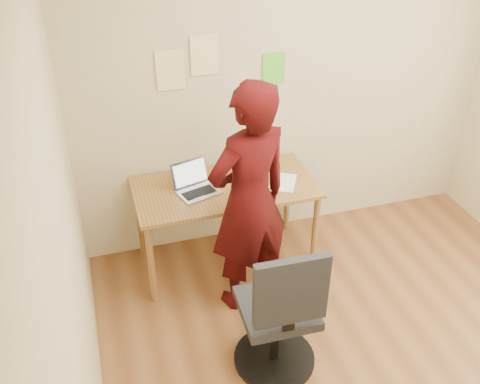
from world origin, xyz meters
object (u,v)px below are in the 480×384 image
object	(u,v)px
laptop	(195,185)
person	(249,201)
phone	(264,194)
office_chair	(280,319)
desk	(225,195)

from	to	relation	value
laptop	person	bearing A→B (deg)	-75.65
phone	person	world-z (taller)	person
laptop	office_chair	world-z (taller)	office_chair
phone	laptop	bearing A→B (deg)	127.33
laptop	office_chair	bearing A→B (deg)	-93.90
desk	office_chair	distance (m)	1.18
desk	person	distance (m)	0.52
laptop	desk	bearing A→B (deg)	-17.23
laptop	office_chair	size ratio (longest dim) A/B	0.35
desk	laptop	xyz separation A→B (m)	(-0.23, 0.00, 0.14)
phone	person	xyz separation A→B (m)	(-0.20, -0.26, 0.14)
phone	office_chair	xyz separation A→B (m)	(-0.22, -0.96, -0.30)
desk	phone	bearing A→B (deg)	-39.20
laptop	person	world-z (taller)	person
laptop	phone	bearing A→B (deg)	-39.72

